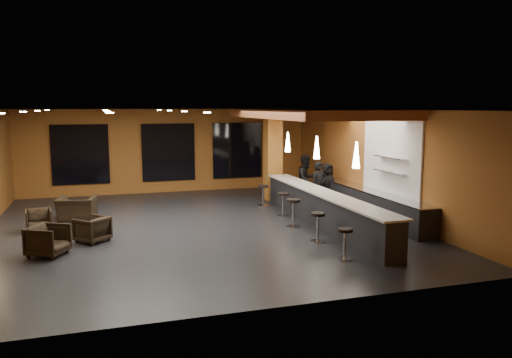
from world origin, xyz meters
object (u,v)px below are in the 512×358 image
object	(u,v)px
pendant_1	(317,147)
armchair_a	(48,241)
bar_stool_2	(293,209)
staff_a	(319,185)
bar_stool_4	(263,193)
armchair_d	(77,209)
prep_counter	(372,205)
bar_stool_3	(283,201)
armchair_b	(92,229)
armchair_c	(39,220)
bar_counter	(322,209)
staff_c	(327,184)
pendant_0	(356,155)
staff_b	(306,179)
column	(273,155)
bar_stool_0	(345,240)
bar_stool_1	(318,223)
pendant_2	(288,142)

from	to	relation	value
pendant_1	armchair_a	xyz separation A→B (m)	(-7.67, -1.37, -1.97)
bar_stool_2	staff_a	bearing A→B (deg)	51.47
bar_stool_4	armchair_d	bearing A→B (deg)	-176.81
prep_counter	bar_stool_3	world-z (taller)	prep_counter
armchair_b	armchair_c	world-z (taller)	armchair_b
bar_counter	staff_c	bearing A→B (deg)	62.37
pendant_0	bar_stool_2	world-z (taller)	pendant_0
pendant_0	armchair_d	size ratio (longest dim) A/B	0.62
prep_counter	staff_a	xyz separation A→B (m)	(-1.00, 1.99, 0.40)
staff_b	bar_stool_3	world-z (taller)	staff_b
staff_b	bar_stool_3	bearing A→B (deg)	-150.95
staff_b	staff_c	bearing A→B (deg)	-54.61
prep_counter	armchair_a	bearing A→B (deg)	-171.96
bar_counter	bar_stool_2	size ratio (longest dim) A/B	9.34
bar_counter	column	xyz separation A→B (m)	(0.00, 4.60, 1.25)
bar_stool_0	staff_c	bearing A→B (deg)	68.19
staff_a	pendant_1	bearing A→B (deg)	-128.45
armchair_a	bar_stool_1	world-z (taller)	bar_stool_1
armchair_d	bar_stool_1	bearing A→B (deg)	154.86
pendant_0	staff_b	distance (m)	5.76
armchair_b	bar_stool_3	bearing A→B (deg)	150.57
bar_stool_0	bar_stool_4	distance (m)	6.66
armchair_c	bar_stool_4	size ratio (longest dim) A/B	0.93
bar_stool_1	bar_stool_2	bearing A→B (deg)	90.75
pendant_2	armchair_b	size ratio (longest dim) A/B	0.92
pendant_2	bar_stool_0	xyz separation A→B (m)	(-0.93, -6.27, -1.87)
pendant_2	bar_stool_3	xyz separation A→B (m)	(-0.69, -1.42, -1.84)
pendant_0	staff_c	xyz separation A→B (m)	(1.60, 5.06, -1.59)
bar_stool_4	prep_counter	bearing A→B (deg)	-46.06
staff_a	armchair_c	xyz separation A→B (m)	(-9.17, -0.67, -0.51)
armchair_c	staff_c	bearing A→B (deg)	-1.06
bar_stool_1	armchair_a	bearing A→B (deg)	173.47
pendant_1	pendant_2	xyz separation A→B (m)	(0.00, 2.50, 0.00)
pendant_2	armchair_b	distance (m)	7.53
prep_counter	bar_counter	bearing A→B (deg)	-165.96
pendant_1	bar_counter	bearing A→B (deg)	-90.00
armchair_b	column	bearing A→B (deg)	170.78
bar_stool_3	bar_stool_4	bearing A→B (deg)	93.16
bar_stool_1	prep_counter	bearing A→B (deg)	36.53
staff_a	armchair_b	world-z (taller)	staff_a
pendant_0	bar_stool_0	xyz separation A→B (m)	(-0.93, -1.27, -1.87)
staff_a	bar_stool_3	xyz separation A→B (m)	(-1.69, -0.91, -0.33)
pendant_2	staff_b	size ratio (longest dim) A/B	0.38
column	armchair_d	bearing A→B (deg)	-167.71
staff_c	pendant_0	bearing A→B (deg)	-122.75
bar_stool_0	bar_stool_3	bearing A→B (deg)	87.12
pendant_1	armchair_d	size ratio (longest dim) A/B	0.62
bar_counter	prep_counter	size ratio (longest dim) A/B	1.33
staff_a	bar_stool_3	distance (m)	1.95
pendant_1	pendant_2	size ratio (longest dim) A/B	1.00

